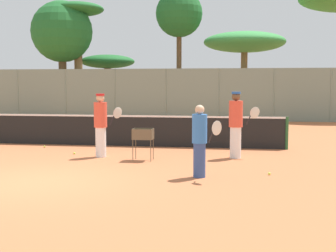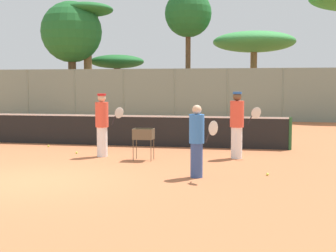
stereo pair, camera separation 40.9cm
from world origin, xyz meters
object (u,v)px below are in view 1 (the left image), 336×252
object	(u,v)px
player_white_outfit	(200,140)
ball_cart	(143,137)
player_red_cap	(101,124)
player_yellow_shirt	(236,124)
tennis_net	(112,130)
parked_car	(131,106)

from	to	relation	value
player_white_outfit	ball_cart	world-z (taller)	player_white_outfit
player_white_outfit	ball_cart	bearing A→B (deg)	169.68
player_red_cap	player_yellow_shirt	bearing A→B (deg)	-36.18
player_yellow_shirt	tennis_net	bearing A→B (deg)	136.50
tennis_net	parked_car	world-z (taller)	parked_car
tennis_net	player_red_cap	bearing A→B (deg)	-81.17
player_white_outfit	parked_car	distance (m)	21.28
player_white_outfit	player_red_cap	size ratio (longest dim) A/B	0.90
player_red_cap	ball_cart	size ratio (longest dim) A/B	2.08
player_white_outfit	tennis_net	bearing A→B (deg)	164.96
tennis_net	ball_cart	distance (m)	3.36
player_red_cap	ball_cart	bearing A→B (deg)	-59.28
player_white_outfit	player_yellow_shirt	world-z (taller)	player_yellow_shirt
player_red_cap	player_yellow_shirt	size ratio (longest dim) A/B	0.97
tennis_net	player_yellow_shirt	distance (m)	4.78
player_yellow_shirt	parked_car	distance (m)	18.77
tennis_net	ball_cart	xyz separation A→B (m)	(1.74, -2.87, 0.11)
parked_car	player_white_outfit	bearing A→B (deg)	-72.19
tennis_net	player_red_cap	distance (m)	2.52
tennis_net	player_white_outfit	distance (m)	6.14
tennis_net	ball_cart	size ratio (longest dim) A/B	13.34
ball_cart	parked_car	distance (m)	18.73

